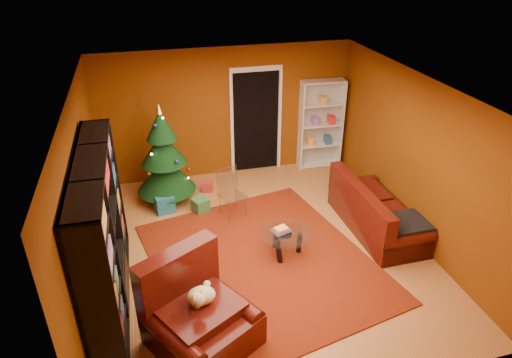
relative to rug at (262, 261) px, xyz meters
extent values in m
cube|color=#AD6832|center=(0.09, 0.34, -0.04)|extent=(5.00, 5.50, 0.05)
cube|color=silver|center=(0.09, 0.34, 2.61)|extent=(5.00, 5.50, 0.05)
cube|color=#773909|center=(0.09, 3.11, 1.29)|extent=(5.00, 0.05, 2.60)
cube|color=#773909|center=(-2.43, 0.34, 1.29)|extent=(0.05, 5.50, 2.60)
cube|color=#773909|center=(2.62, 0.34, 1.29)|extent=(0.05, 5.50, 2.60)
cube|color=maroon|center=(0.00, 0.00, 0.00)|extent=(3.73, 4.13, 0.02)
cube|color=#1B6C8A|center=(-1.32, 1.86, 0.15)|extent=(0.38, 0.38, 0.32)
cube|color=#316E38|center=(-0.70, 1.67, 0.12)|extent=(0.34, 0.34, 0.26)
cube|color=#A9292E|center=(-0.47, 2.38, 0.09)|extent=(0.24, 0.24, 0.20)
camera|label=1|loc=(-1.47, -5.33, 4.43)|focal=32.00mm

